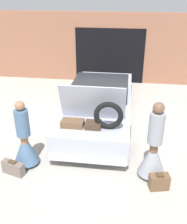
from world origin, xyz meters
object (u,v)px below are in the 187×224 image
Objects in this scene: car at (99,104)px; person_right at (153,151)px; person_left at (25,143)px; suitcase_beside_right_person at (159,182)px; suitcase_beside_left_person at (13,168)px.

car is 2.76× the size of person_right.
person_left is 2.83m from person_right.
car reaches higher than suitcase_beside_right_person.
car is at bearing 149.02° from person_left.
person_right is 4.05× the size of suitcase_beside_right_person.
person_right is 3.21× the size of suitcase_beside_left_person.
car is 2.78m from person_right.
person_left is at bearing 171.74° from suitcase_beside_right_person.
person_right reaches higher than suitcase_beside_left_person.
suitcase_beside_left_person is (-0.16, -0.39, -0.41)m from person_left.
car is 3.20m from suitcase_beside_right_person.
person_left is at bearing -121.08° from car.
person_left is 2.92× the size of suitcase_beside_left_person.
person_left is 3.68× the size of suitcase_beside_right_person.
car reaches higher than person_left.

